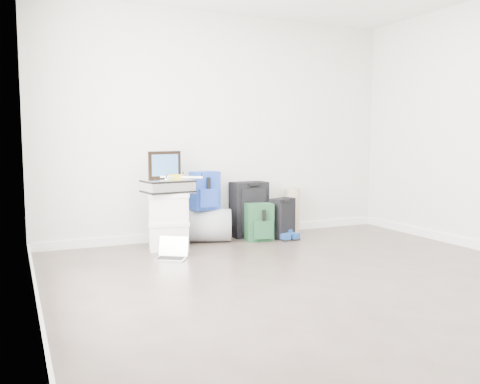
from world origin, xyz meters
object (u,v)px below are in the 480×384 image
boxes_stack (168,221)px  laptop (172,253)px  carry_on (282,218)px  large_suitcase (249,209)px  duffel_bag (204,225)px  briefcase (168,186)px

boxes_stack → laptop: size_ratio=1.66×
laptop → carry_on: bearing=51.2°
large_suitcase → carry_on: size_ratio=1.39×
large_suitcase → laptop: size_ratio=1.82×
carry_on → laptop: size_ratio=1.30×
duffel_bag → laptop: duffel_bag is taller
large_suitcase → briefcase: bearing=-166.7°
boxes_stack → laptop: 0.54m
briefcase → large_suitcase: (1.12, 0.28, -0.35)m
briefcase → laptop: 0.80m
duffel_bag → carry_on: (0.94, -0.18, 0.05)m
boxes_stack → large_suitcase: (1.12, 0.28, 0.03)m
boxes_stack → duffel_bag: (0.50, 0.21, -0.12)m
boxes_stack → duffel_bag: bearing=34.8°
duffel_bag → large_suitcase: size_ratio=0.92×
duffel_bag → large_suitcase: (0.62, 0.07, 0.15)m
briefcase → duffel_bag: size_ratio=0.81×
briefcase → carry_on: size_ratio=1.03×
briefcase → carry_on: briefcase is taller
carry_on → briefcase: bearing=157.2°
large_suitcase → carry_on: bearing=-38.9°
briefcase → carry_on: bearing=-6.5°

